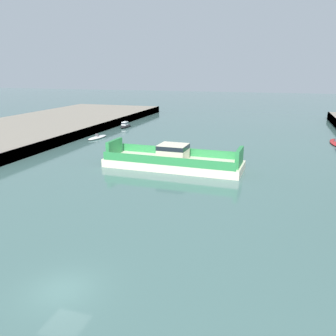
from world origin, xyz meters
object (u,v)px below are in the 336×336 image
Objects in this scene: chain_ferry at (173,160)px; moored_boat_near_right at (125,125)px; moored_boat_near_left at (336,142)px; moored_boat_far_right at (97,137)px.

chain_ferry reaches higher than moored_boat_near_right.
moored_boat_near_left is 1.27× the size of moored_boat_far_right.
moored_boat_near_left is (23.70, 24.53, -0.82)m from chain_ferry.
moored_boat_near_right is (-44.26, 5.42, 0.30)m from moored_boat_near_left.
moored_boat_near_left is at bearing 11.15° from moored_boat_far_right.
moored_boat_near_right reaches higher than moored_boat_far_right.
moored_boat_near_right is at bearing 91.27° from moored_boat_far_right.
moored_boat_far_right is (0.31, -14.08, -0.28)m from moored_boat_near_right.
moored_boat_far_right is at bearing -88.73° from moored_boat_near_right.
moored_boat_near_left is at bearing -6.98° from moored_boat_near_right.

